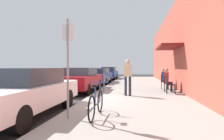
{
  "coord_description": "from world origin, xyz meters",
  "views": [
    {
      "loc": [
        2.19,
        -8.04,
        1.45
      ],
      "look_at": [
        0.33,
        5.82,
        1.24
      ],
      "focal_mm": 29.77,
      "sensor_mm": 36.0,
      "label": 1
    }
  ],
  "objects_px": {
    "cafe_chair_1": "(166,82)",
    "pedestrian_standing": "(128,74)",
    "parked_car_1": "(80,79)",
    "seated_patron_1": "(168,79)",
    "street_sign": "(68,60)",
    "seated_patron_2": "(164,78)",
    "parked_car_2": "(99,76)",
    "parked_car_0": "(25,91)",
    "parking_meter": "(104,78)",
    "bicycle_0": "(96,103)",
    "cafe_chair_0": "(169,84)",
    "cafe_chair_2": "(163,81)",
    "parked_car_3": "(109,73)"
  },
  "relations": [
    {
      "from": "parked_car_1",
      "to": "cafe_chair_0",
      "type": "distance_m",
      "value": 4.99
    },
    {
      "from": "parked_car_2",
      "to": "seated_patron_2",
      "type": "distance_m",
      "value": 6.6
    },
    {
      "from": "cafe_chair_1",
      "to": "seated_patron_2",
      "type": "distance_m",
      "value": 1.22
    },
    {
      "from": "parked_car_1",
      "to": "cafe_chair_2",
      "type": "distance_m",
      "value": 5.01
    },
    {
      "from": "cafe_chair_0",
      "to": "seated_patron_1",
      "type": "relative_size",
      "value": 0.67
    },
    {
      "from": "street_sign",
      "to": "parking_meter",
      "type": "bearing_deg",
      "value": 89.44
    },
    {
      "from": "parked_car_1",
      "to": "parked_car_2",
      "type": "relative_size",
      "value": 1.0
    },
    {
      "from": "street_sign",
      "to": "bicycle_0",
      "type": "relative_size",
      "value": 1.52
    },
    {
      "from": "parked_car_1",
      "to": "bicycle_0",
      "type": "bearing_deg",
      "value": -68.75
    },
    {
      "from": "street_sign",
      "to": "pedestrian_standing",
      "type": "distance_m",
      "value": 4.31
    },
    {
      "from": "seated_patron_2",
      "to": "cafe_chair_2",
      "type": "bearing_deg",
      "value": 172.65
    },
    {
      "from": "parked_car_0",
      "to": "cafe_chair_0",
      "type": "xyz_separation_m",
      "value": [
        4.89,
        4.51,
        -0.11
      ]
    },
    {
      "from": "parked_car_1",
      "to": "parked_car_2",
      "type": "distance_m",
      "value": 5.4
    },
    {
      "from": "cafe_chair_0",
      "to": "cafe_chair_2",
      "type": "xyz_separation_m",
      "value": [
        0.0,
        2.01,
        0.0
      ]
    },
    {
      "from": "parked_car_3",
      "to": "street_sign",
      "type": "xyz_separation_m",
      "value": [
        1.5,
        -17.07,
        0.88
      ]
    },
    {
      "from": "parked_car_1",
      "to": "parked_car_2",
      "type": "height_order",
      "value": "parked_car_1"
    },
    {
      "from": "bicycle_0",
      "to": "pedestrian_standing",
      "type": "distance_m",
      "value": 3.95
    },
    {
      "from": "parked_car_1",
      "to": "seated_patron_1",
      "type": "relative_size",
      "value": 3.41
    },
    {
      "from": "parked_car_3",
      "to": "parking_meter",
      "type": "height_order",
      "value": "parked_car_3"
    },
    {
      "from": "cafe_chair_1",
      "to": "seated_patron_1",
      "type": "bearing_deg",
      "value": -6.52
    },
    {
      "from": "cafe_chair_2",
      "to": "pedestrian_standing",
      "type": "height_order",
      "value": "pedestrian_standing"
    },
    {
      "from": "cafe_chair_2",
      "to": "parking_meter",
      "type": "bearing_deg",
      "value": -150.92
    },
    {
      "from": "street_sign",
      "to": "parked_car_0",
      "type": "bearing_deg",
      "value": 163.69
    },
    {
      "from": "cafe_chair_1",
      "to": "pedestrian_standing",
      "type": "distance_m",
      "value": 2.68
    },
    {
      "from": "parked_car_1",
      "to": "seated_patron_2",
      "type": "bearing_deg",
      "value": 11.84
    },
    {
      "from": "parked_car_2",
      "to": "pedestrian_standing",
      "type": "xyz_separation_m",
      "value": [
        2.87,
        -7.25,
        0.41
      ]
    },
    {
      "from": "parked_car_1",
      "to": "cafe_chair_1",
      "type": "bearing_deg",
      "value": -1.89
    },
    {
      "from": "parking_meter",
      "to": "cafe_chair_2",
      "type": "xyz_separation_m",
      "value": [
        3.34,
        1.86,
        -0.26
      ]
    },
    {
      "from": "seated_patron_1",
      "to": "parked_car_0",
      "type": "bearing_deg",
      "value": -133.08
    },
    {
      "from": "street_sign",
      "to": "parked_car_1",
      "type": "bearing_deg",
      "value": 104.26
    },
    {
      "from": "street_sign",
      "to": "seated_patron_2",
      "type": "distance_m",
      "value": 7.8
    },
    {
      "from": "seated_patron_2",
      "to": "pedestrian_standing",
      "type": "distance_m",
      "value": 3.58
    },
    {
      "from": "parked_car_3",
      "to": "seated_patron_2",
      "type": "height_order",
      "value": "parked_car_3"
    },
    {
      "from": "seated_patron_2",
      "to": "cafe_chair_1",
      "type": "bearing_deg",
      "value": -92.86
    },
    {
      "from": "parked_car_0",
      "to": "street_sign",
      "type": "xyz_separation_m",
      "value": [
        1.5,
        -0.44,
        0.9
      ]
    },
    {
      "from": "parked_car_2",
      "to": "cafe_chair_0",
      "type": "height_order",
      "value": "parked_car_2"
    },
    {
      "from": "cafe_chair_0",
      "to": "parking_meter",
      "type": "bearing_deg",
      "value": 177.51
    },
    {
      "from": "parked_car_2",
      "to": "street_sign",
      "type": "relative_size",
      "value": 1.69
    },
    {
      "from": "parked_car_0",
      "to": "seated_patron_2",
      "type": "relative_size",
      "value": 3.41
    },
    {
      "from": "cafe_chair_2",
      "to": "seated_patron_1",
      "type": "bearing_deg",
      "value": -87.19
    },
    {
      "from": "parked_car_1",
      "to": "street_sign",
      "type": "distance_m",
      "value": 6.16
    },
    {
      "from": "parked_car_0",
      "to": "parking_meter",
      "type": "distance_m",
      "value": 4.91
    },
    {
      "from": "parked_car_2",
      "to": "parking_meter",
      "type": "distance_m",
      "value": 6.4
    },
    {
      "from": "parked_car_0",
      "to": "cafe_chair_0",
      "type": "relative_size",
      "value": 5.06
    },
    {
      "from": "parked_car_1",
      "to": "cafe_chair_0",
      "type": "xyz_separation_m",
      "value": [
        4.89,
        -0.96,
        -0.12
      ]
    },
    {
      "from": "seated_patron_2",
      "to": "cafe_chair_0",
      "type": "bearing_deg",
      "value": -91.73
    },
    {
      "from": "parked_car_2",
      "to": "parked_car_3",
      "type": "bearing_deg",
      "value": 90.0
    },
    {
      "from": "parking_meter",
      "to": "bicycle_0",
      "type": "bearing_deg",
      "value": -82.24
    },
    {
      "from": "seated_patron_1",
      "to": "pedestrian_standing",
      "type": "distance_m",
      "value": 2.69
    },
    {
      "from": "cafe_chair_0",
      "to": "seated_patron_2",
      "type": "distance_m",
      "value": 2.01
    }
  ]
}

